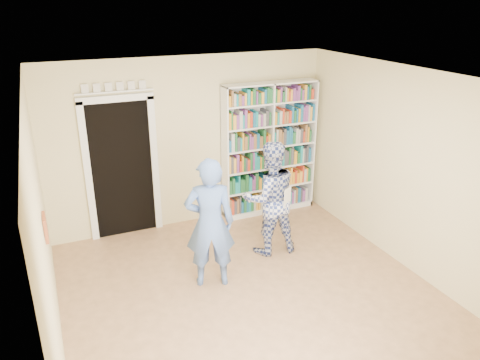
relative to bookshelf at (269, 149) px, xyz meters
name	(u,v)px	position (x,y,z in m)	size (l,w,h in m)	color
floor	(257,302)	(-1.32, -2.34, -1.13)	(5.00, 5.00, 0.00)	#916746
ceiling	(261,82)	(-1.32, -2.34, 1.57)	(5.00, 5.00, 0.00)	white
wall_back	(190,143)	(-1.32, 0.16, 0.22)	(4.50, 4.50, 0.00)	beige
wall_left	(45,241)	(-3.57, -2.34, 0.22)	(5.00, 5.00, 0.00)	beige
wall_right	(414,174)	(0.93, -2.34, 0.22)	(5.00, 5.00, 0.00)	beige
bookshelf	(269,149)	(0.00, 0.00, 0.00)	(1.63, 0.30, 2.23)	white
doorway	(121,162)	(-2.42, 0.13, 0.05)	(1.10, 0.08, 2.43)	black
wall_art	(45,227)	(-3.55, -2.14, 0.27)	(0.03, 0.25, 0.25)	brown
man_blue	(210,223)	(-1.69, -1.71, -0.27)	(0.63, 0.41, 1.73)	#5375BA
man_plaid	(270,198)	(-0.62, -1.26, -0.29)	(0.82, 0.64, 1.68)	navy
paper_sheet	(287,197)	(-0.47, -1.51, -0.20)	(0.19, 0.01, 0.27)	white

